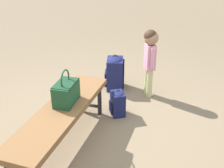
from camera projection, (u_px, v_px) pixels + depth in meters
The scene contains 6 objects.
ground_plane at pixel (92, 127), 3.24m from camera, with size 40.00×40.00×0.00m, color #7F6B51.
park_bench at pixel (61, 114), 2.76m from camera, with size 1.65×0.71×0.45m.
handbag at pixel (66, 92), 2.80m from camera, with size 0.36×0.26×0.37m.
child_standing at pixel (150, 53), 3.66m from camera, with size 0.20×0.19×0.95m.
backpack_large at pixel (115, 72), 4.02m from camera, with size 0.38×0.35×0.53m.
backpack_small at pixel (118, 102), 3.41m from camera, with size 0.25×0.25×0.34m.
Camera 1 is at (-2.21, -1.53, 1.89)m, focal length 44.34 mm.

